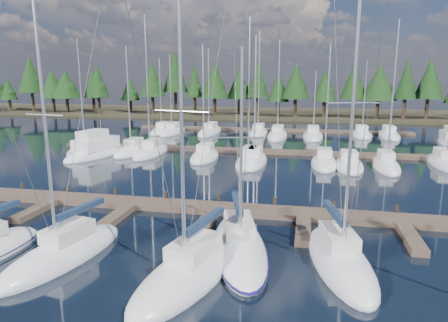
% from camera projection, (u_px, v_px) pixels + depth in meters
% --- Properties ---
extents(ground, '(260.00, 260.00, 0.00)m').
position_uv_depth(ground, '(242.00, 171.00, 39.24)').
color(ground, black).
rests_on(ground, ground).
extents(far_shore, '(220.00, 30.00, 0.60)m').
position_uv_depth(far_shore, '(281.00, 113.00, 96.67)').
color(far_shore, '#2F2B1A').
rests_on(far_shore, ground).
extents(main_dock, '(44.00, 6.13, 0.90)m').
position_uv_depth(main_dock, '(214.00, 211.00, 27.08)').
color(main_dock, brown).
rests_on(main_dock, ground).
extents(back_docks, '(50.00, 21.80, 0.40)m').
position_uv_depth(back_docks, '(263.00, 139.00, 57.96)').
color(back_docks, brown).
rests_on(back_docks, ground).
extents(front_sailboat_2, '(4.14, 8.54, 13.49)m').
position_uv_depth(front_sailboat_2, '(64.00, 253.00, 20.45)').
color(front_sailboat_2, silver).
rests_on(front_sailboat_2, ground).
extents(front_sailboat_3, '(4.93, 9.28, 14.10)m').
position_uv_depth(front_sailboat_3, '(190.00, 271.00, 18.60)').
color(front_sailboat_3, silver).
rests_on(front_sailboat_3, ground).
extents(front_sailboat_4, '(5.13, 9.97, 11.34)m').
position_uv_depth(front_sailboat_4, '(239.00, 247.00, 21.29)').
color(front_sailboat_4, silver).
rests_on(front_sailboat_4, ground).
extents(front_sailboat_5, '(4.18, 8.71, 14.57)m').
position_uv_depth(front_sailboat_5, '(340.00, 259.00, 19.77)').
color(front_sailboat_5, silver).
rests_on(front_sailboat_5, ground).
extents(back_sailboat_rows, '(43.59, 32.13, 16.65)m').
position_uv_depth(back_sailboat_rows, '(257.00, 143.00, 53.88)').
color(back_sailboat_rows, silver).
rests_on(back_sailboat_rows, ground).
extents(motor_yacht_left, '(5.34, 10.56, 5.06)m').
position_uv_depth(motor_yacht_left, '(96.00, 151.00, 46.87)').
color(motor_yacht_left, silver).
rests_on(motor_yacht_left, ground).
extents(tree_line, '(185.21, 11.74, 14.51)m').
position_uv_depth(tree_line, '(278.00, 84.00, 85.75)').
color(tree_line, black).
rests_on(tree_line, far_shore).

